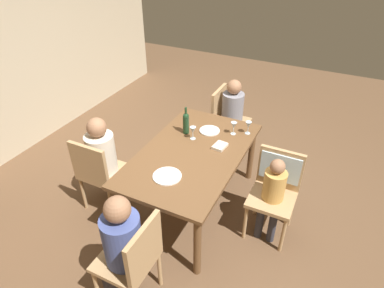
{
  "coord_description": "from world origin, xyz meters",
  "views": [
    {
      "loc": [
        -2.54,
        -1.24,
        2.76
      ],
      "look_at": [
        0.0,
        0.0,
        0.85
      ],
      "focal_mm": 31.3,
      "sensor_mm": 36.0,
      "label": 1
    }
  ],
  "objects_px": {
    "chair_right_end": "(226,117)",
    "wine_glass_centre": "(248,125)",
    "chair_near": "(277,181)",
    "dinner_plate_guest_left": "(167,176)",
    "wine_glass_near_left": "(193,130)",
    "person_man_bearded": "(120,243)",
    "dining_table": "(192,159)",
    "chair_left_end": "(134,258)",
    "person_woman_host": "(234,112)",
    "wine_bottle_tall_green": "(186,122)",
    "wine_glass_near_right": "(234,126)",
    "dinner_plate_host": "(210,131)",
    "person_man_guest": "(104,156)",
    "chair_far_left": "(99,171)",
    "person_child_small": "(273,193)"
  },
  "relations": [
    {
      "from": "person_man_guest",
      "to": "wine_glass_centre",
      "type": "height_order",
      "value": "person_man_guest"
    },
    {
      "from": "chair_left_end",
      "to": "chair_near",
      "type": "distance_m",
      "value": 1.57
    },
    {
      "from": "wine_glass_centre",
      "to": "wine_bottle_tall_green",
      "type": "bearing_deg",
      "value": 115.07
    },
    {
      "from": "wine_glass_near_right",
      "to": "dinner_plate_host",
      "type": "height_order",
      "value": "wine_glass_near_right"
    },
    {
      "from": "chair_right_end",
      "to": "wine_glass_centre",
      "type": "height_order",
      "value": "chair_right_end"
    },
    {
      "from": "person_man_guest",
      "to": "dinner_plate_guest_left",
      "type": "distance_m",
      "value": 0.86
    },
    {
      "from": "wine_glass_near_left",
      "to": "chair_near",
      "type": "bearing_deg",
      "value": -96.3
    },
    {
      "from": "dining_table",
      "to": "person_child_small",
      "type": "height_order",
      "value": "person_child_small"
    },
    {
      "from": "chair_right_end",
      "to": "wine_glass_near_right",
      "type": "relative_size",
      "value": 6.17
    },
    {
      "from": "chair_near",
      "to": "wine_glass_centre",
      "type": "bearing_deg",
      "value": -44.99
    },
    {
      "from": "wine_glass_near_right",
      "to": "person_man_guest",
      "type": "bearing_deg",
      "value": 127.46
    },
    {
      "from": "chair_far_left",
      "to": "wine_glass_near_left",
      "type": "height_order",
      "value": "chair_far_left"
    },
    {
      "from": "dining_table",
      "to": "wine_glass_near_right",
      "type": "height_order",
      "value": "wine_glass_near_right"
    },
    {
      "from": "person_man_guest",
      "to": "chair_right_end",
      "type": "bearing_deg",
      "value": 63.34
    },
    {
      "from": "dining_table",
      "to": "chair_right_end",
      "type": "distance_m",
      "value": 1.24
    },
    {
      "from": "chair_near",
      "to": "person_man_bearded",
      "type": "distance_m",
      "value": 1.63
    },
    {
      "from": "person_man_guest",
      "to": "wine_bottle_tall_green",
      "type": "distance_m",
      "value": 0.96
    },
    {
      "from": "dinner_plate_guest_left",
      "to": "wine_glass_near_left",
      "type": "bearing_deg",
      "value": 5.68
    },
    {
      "from": "chair_left_end",
      "to": "chair_near",
      "type": "relative_size",
      "value": 1.0
    },
    {
      "from": "person_child_small",
      "to": "wine_glass_near_left",
      "type": "xyz_separation_m",
      "value": [
        0.26,
        0.98,
        0.3
      ]
    },
    {
      "from": "chair_left_end",
      "to": "person_woman_host",
      "type": "bearing_deg",
      "value": 1.44
    },
    {
      "from": "chair_near",
      "to": "wine_glass_centre",
      "type": "distance_m",
      "value": 0.73
    },
    {
      "from": "chair_right_end",
      "to": "wine_glass_centre",
      "type": "bearing_deg",
      "value": 38.13
    },
    {
      "from": "wine_bottle_tall_green",
      "to": "person_child_small",
      "type": "bearing_deg",
      "value": -106.71
    },
    {
      "from": "chair_left_end",
      "to": "dinner_plate_host",
      "type": "xyz_separation_m",
      "value": [
        1.68,
        0.09,
        0.23
      ]
    },
    {
      "from": "chair_near",
      "to": "dinner_plate_guest_left",
      "type": "height_order",
      "value": "chair_near"
    },
    {
      "from": "dining_table",
      "to": "chair_near",
      "type": "relative_size",
      "value": 1.84
    },
    {
      "from": "wine_glass_near_left",
      "to": "chair_left_end",
      "type": "bearing_deg",
      "value": -172.58
    },
    {
      "from": "dinner_plate_host",
      "to": "dining_table",
      "type": "bearing_deg",
      "value": -179.85
    },
    {
      "from": "person_man_guest",
      "to": "chair_far_left",
      "type": "bearing_deg",
      "value": -90.0
    },
    {
      "from": "dining_table",
      "to": "chair_far_left",
      "type": "xyz_separation_m",
      "value": [
        -0.47,
        0.88,
        -0.14
      ]
    },
    {
      "from": "chair_near",
      "to": "person_woman_host",
      "type": "height_order",
      "value": "person_woman_host"
    },
    {
      "from": "person_man_bearded",
      "to": "dining_table",
      "type": "bearing_deg",
      "value": -1.21
    },
    {
      "from": "wine_glass_centre",
      "to": "wine_glass_near_right",
      "type": "distance_m",
      "value": 0.16
    },
    {
      "from": "person_man_bearded",
      "to": "wine_glass_near_right",
      "type": "distance_m",
      "value": 1.78
    },
    {
      "from": "chair_left_end",
      "to": "person_man_bearded",
      "type": "xyz_separation_m",
      "value": [
        0.0,
        0.11,
        0.12
      ]
    },
    {
      "from": "chair_near",
      "to": "person_man_bearded",
      "type": "relative_size",
      "value": 0.81
    },
    {
      "from": "person_woman_host",
      "to": "person_man_guest",
      "type": "distance_m",
      "value": 1.82
    },
    {
      "from": "chair_right_end",
      "to": "wine_glass_centre",
      "type": "relative_size",
      "value": 6.17
    },
    {
      "from": "chair_far_left",
      "to": "wine_glass_centre",
      "type": "bearing_deg",
      "value": 39.8
    },
    {
      "from": "wine_glass_near_left",
      "to": "dining_table",
      "type": "bearing_deg",
      "value": -156.15
    },
    {
      "from": "dining_table",
      "to": "wine_glass_centre",
      "type": "relative_size",
      "value": 11.35
    },
    {
      "from": "person_child_small",
      "to": "dinner_plate_guest_left",
      "type": "distance_m",
      "value": 1.03
    },
    {
      "from": "chair_left_end",
      "to": "person_man_guest",
      "type": "distance_m",
      "value": 1.31
    },
    {
      "from": "chair_near",
      "to": "dining_table",
      "type": "bearing_deg",
      "value": 8.0
    },
    {
      "from": "chair_left_end",
      "to": "wine_bottle_tall_green",
      "type": "height_order",
      "value": "wine_bottle_tall_green"
    },
    {
      "from": "wine_glass_near_left",
      "to": "person_man_bearded",
      "type": "bearing_deg",
      "value": -176.98
    },
    {
      "from": "dining_table",
      "to": "wine_bottle_tall_green",
      "type": "relative_size",
      "value": 5.29
    },
    {
      "from": "chair_right_end",
      "to": "chair_far_left",
      "type": "relative_size",
      "value": 1.0
    },
    {
      "from": "chair_right_end",
      "to": "person_man_guest",
      "type": "xyz_separation_m",
      "value": [
        -1.58,
        0.79,
        0.12
      ]
    }
  ]
}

